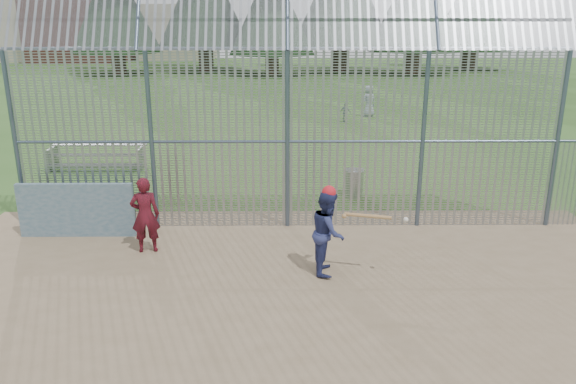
{
  "coord_description": "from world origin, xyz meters",
  "views": [
    {
      "loc": [
        -0.09,
        -8.66,
        4.63
      ],
      "look_at": [
        0.0,
        2.0,
        1.3
      ],
      "focal_mm": 35.0,
      "sensor_mm": 36.0,
      "label": 1
    }
  ],
  "objects_px": {
    "batter": "(328,232)",
    "onlooker": "(145,215)",
    "dugout_wall": "(76,210)",
    "trash_can": "(354,183)",
    "bleacher": "(97,156)"
  },
  "relations": [
    {
      "from": "batter",
      "to": "onlooker",
      "type": "bearing_deg",
      "value": 79.55
    },
    {
      "from": "dugout_wall",
      "to": "trash_can",
      "type": "relative_size",
      "value": 3.05
    },
    {
      "from": "onlooker",
      "to": "bleacher",
      "type": "xyz_separation_m",
      "value": [
        -3.11,
        6.67,
        -0.4
      ]
    },
    {
      "from": "batter",
      "to": "bleacher",
      "type": "distance_m",
      "value": 10.22
    },
    {
      "from": "batter",
      "to": "bleacher",
      "type": "xyz_separation_m",
      "value": [
        -6.74,
        7.67,
        -0.41
      ]
    },
    {
      "from": "batter",
      "to": "onlooker",
      "type": "distance_m",
      "value": 3.76
    },
    {
      "from": "bleacher",
      "to": "trash_can",
      "type": "bearing_deg",
      "value": -20.65
    },
    {
      "from": "dugout_wall",
      "to": "trash_can",
      "type": "bearing_deg",
      "value": 24.15
    },
    {
      "from": "dugout_wall",
      "to": "bleacher",
      "type": "height_order",
      "value": "dugout_wall"
    },
    {
      "from": "dugout_wall",
      "to": "onlooker",
      "type": "relative_size",
      "value": 1.59
    },
    {
      "from": "onlooker",
      "to": "batter",
      "type": "bearing_deg",
      "value": 155.34
    },
    {
      "from": "batter",
      "to": "trash_can",
      "type": "bearing_deg",
      "value": -7.62
    },
    {
      "from": "dugout_wall",
      "to": "batter",
      "type": "relative_size",
      "value": 1.57
    },
    {
      "from": "batter",
      "to": "trash_can",
      "type": "distance_m",
      "value": 4.87
    },
    {
      "from": "batter",
      "to": "onlooker",
      "type": "relative_size",
      "value": 1.01
    }
  ]
}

